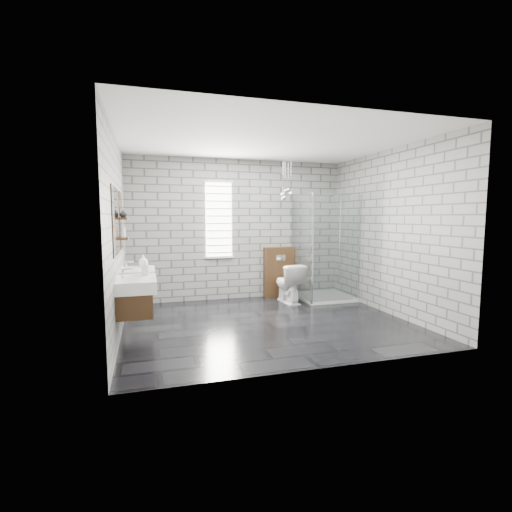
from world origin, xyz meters
name	(u,v)px	position (x,y,z in m)	size (l,w,h in m)	color
floor	(267,323)	(0.00, 0.00, -0.01)	(4.20, 3.60, 0.02)	black
ceiling	(268,140)	(0.00, 0.00, 2.71)	(4.20, 3.60, 0.02)	white
wall_back	(239,230)	(0.00, 1.81, 1.35)	(4.20, 0.02, 2.70)	gray
wall_front	(323,242)	(0.00, -1.81, 1.35)	(4.20, 0.02, 2.70)	gray
wall_left	(117,236)	(-2.11, 0.00, 1.35)	(0.02, 3.60, 2.70)	gray
wall_right	(389,232)	(2.11, 0.00, 1.35)	(0.02, 3.60, 2.70)	gray
vanity_left	(133,286)	(-1.91, -0.50, 0.76)	(0.47, 0.70, 1.57)	#412914
vanity_right	(135,275)	(-1.91, 0.37, 0.76)	(0.47, 0.70, 1.57)	#412914
shelf_lower	(123,238)	(-2.03, -0.05, 1.32)	(0.14, 0.30, 0.03)	#412914
shelf_upper	(122,219)	(-2.03, -0.05, 1.58)	(0.14, 0.30, 0.03)	#412914
window	(219,220)	(-0.40, 1.78, 1.55)	(0.56, 0.05, 1.48)	white
cistern_panel	(279,272)	(0.80, 1.70, 0.50)	(0.60, 0.20, 1.00)	#412914
flush_plate	(281,258)	(0.80, 1.60, 0.80)	(0.18, 0.01, 0.12)	silver
shower_enclosure	(322,274)	(1.50, 1.18, 0.50)	(1.00, 1.00, 2.03)	white
pendant_cluster	(286,193)	(0.81, 1.38, 2.06)	(0.24, 0.22, 0.79)	silver
toilet	(288,283)	(0.80, 1.19, 0.37)	(0.41, 0.72, 0.73)	white
soap_bottle_a	(145,268)	(-1.76, -0.29, 0.95)	(0.09, 0.09, 0.20)	#B2B2B2
soap_bottle_b	(143,260)	(-1.79, 0.65, 0.94)	(0.14, 0.14, 0.18)	#B2B2B2
soap_bottle_c	(123,230)	(-2.02, -0.16, 1.43)	(0.07, 0.07, 0.19)	#B2B2B2
vase	(123,214)	(-2.02, -0.01, 1.64)	(0.10, 0.10, 0.10)	#B2B2B2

